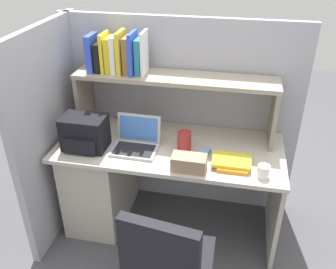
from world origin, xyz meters
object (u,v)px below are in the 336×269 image
(computer_mouse, at_px, (204,153))
(tissue_box, at_px, (189,163))
(laptop, at_px, (136,142))
(backpack, at_px, (85,133))
(paper_cup, at_px, (263,171))
(snack_canister, at_px, (184,141))

(computer_mouse, bearing_deg, tissue_box, -98.41)
(laptop, xyz_separation_m, backpack, (-0.35, -0.06, 0.06))
(laptop, bearing_deg, tissue_box, -24.34)
(paper_cup, height_order, snack_canister, snack_canister)
(laptop, distance_m, backpack, 0.36)
(computer_mouse, distance_m, paper_cup, 0.43)
(laptop, xyz_separation_m, snack_canister, (0.33, 0.05, 0.02))
(laptop, distance_m, tissue_box, 0.44)
(backpack, relative_size, computer_mouse, 2.88)
(paper_cup, xyz_separation_m, tissue_box, (-0.46, -0.01, 0.01))
(paper_cup, distance_m, tissue_box, 0.46)
(laptop, relative_size, backpack, 1.05)
(backpack, bearing_deg, laptop, 10.03)
(laptop, distance_m, computer_mouse, 0.48)
(backpack, bearing_deg, tissue_box, -9.06)
(computer_mouse, relative_size, snack_canister, 0.76)
(paper_cup, bearing_deg, computer_mouse, 155.63)
(tissue_box, xyz_separation_m, snack_canister, (-0.07, 0.23, 0.02))
(backpack, bearing_deg, computer_mouse, 4.84)
(backpack, height_order, snack_canister, backpack)
(computer_mouse, bearing_deg, paper_cup, -10.80)
(computer_mouse, height_order, paper_cup, paper_cup)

